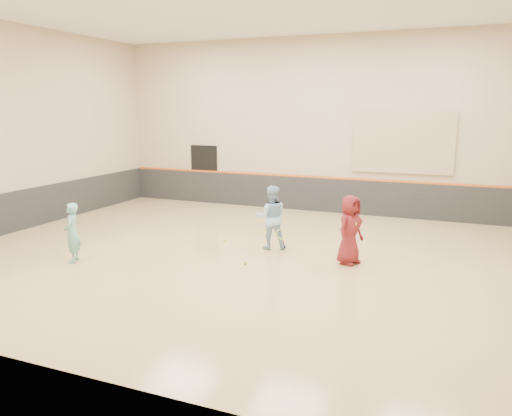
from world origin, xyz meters
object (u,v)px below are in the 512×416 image
at_px(instructor, 271,217).
at_px(spare_racket, 262,230).
at_px(young_man, 350,230).
at_px(girl, 72,233).

xyz_separation_m(instructor, spare_racket, (-0.88, 1.55, -0.78)).
bearing_deg(young_man, spare_racket, 77.19).
distance_m(girl, young_man, 6.53).
relative_size(girl, spare_racket, 2.34).
xyz_separation_m(girl, young_man, (6.08, 2.36, 0.10)).
xyz_separation_m(girl, instructor, (3.94, 2.88, 0.11)).
relative_size(instructor, young_man, 1.01).
distance_m(instructor, young_man, 2.21).
bearing_deg(spare_racket, young_man, -34.22).
distance_m(instructor, spare_racket, 1.95).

